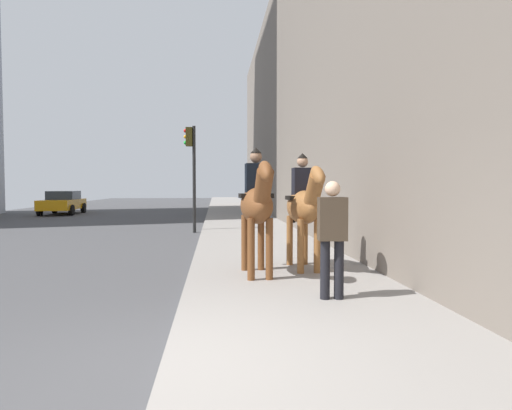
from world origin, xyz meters
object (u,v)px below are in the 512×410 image
(traffic_light_near_curb, at_px, (192,162))
(mounted_horse_far, at_px, (304,205))
(mounted_horse_near, at_px, (257,204))
(pedestrian_greeting, at_px, (332,232))
(car_near_lane, at_px, (63,202))

(traffic_light_near_curb, bearing_deg, mounted_horse_far, -162.13)
(mounted_horse_near, bearing_deg, pedestrian_greeting, 24.70)
(mounted_horse_near, bearing_deg, car_near_lane, -156.39)
(mounted_horse_near, xyz_separation_m, mounted_horse_far, (0.50, -0.97, -0.05))
(mounted_horse_near, xyz_separation_m, pedestrian_greeting, (-1.73, -0.92, -0.33))
(mounted_horse_far, height_order, car_near_lane, mounted_horse_far)
(mounted_horse_near, xyz_separation_m, traffic_light_near_curb, (8.53, 1.62, 1.23))
(mounted_horse_near, height_order, mounted_horse_far, mounted_horse_near)
(mounted_horse_near, bearing_deg, traffic_light_near_curb, -172.49)
(mounted_horse_far, distance_m, traffic_light_near_curb, 8.53)
(pedestrian_greeting, bearing_deg, mounted_horse_near, 32.50)
(pedestrian_greeting, relative_size, traffic_light_near_curb, 0.43)
(mounted_horse_near, xyz_separation_m, car_near_lane, (20.14, 10.20, -0.69))
(car_near_lane, height_order, traffic_light_near_curb, traffic_light_near_curb)
(mounted_horse_near, distance_m, car_near_lane, 22.59)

